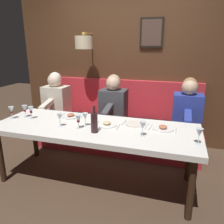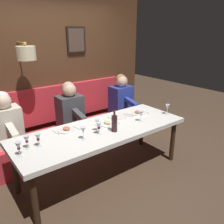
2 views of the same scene
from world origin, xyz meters
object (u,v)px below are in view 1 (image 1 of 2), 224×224
object	(u,v)px
wine_glass_2	(60,117)
wine_bottle	(94,122)
diner_middle	(56,98)
wine_glass_3	(11,110)
dining_table	(95,131)
diner_nearest	(188,108)
wine_glass_6	(199,133)
wine_glass_0	(143,126)
wine_glass_1	(25,109)
wine_glass_7	(78,119)
wine_glass_4	(31,110)
diner_near	(113,102)
wine_glass_5	(85,117)

from	to	relation	value
wine_glass_2	wine_bottle	xyz separation A→B (m)	(-0.05, -0.45, -0.00)
diner_middle	wine_glass_3	bearing A→B (deg)	173.85
dining_table	wine_glass_3	xyz separation A→B (m)	(-0.05, 1.13, 0.18)
dining_table	diner_nearest	distance (m)	1.39
dining_table	wine_glass_6	xyz separation A→B (m)	(-0.17, -1.15, 0.18)
wine_glass_0	wine_glass_1	world-z (taller)	same
diner_middle	wine_glass_7	xyz separation A→B (m)	(-1.01, -0.88, 0.04)
wine_glass_2	wine_glass_3	distance (m)	0.75
wine_glass_7	wine_glass_4	bearing A→B (deg)	78.57
wine_glass_3	wine_glass_4	size ratio (longest dim) A/B	1.00
diner_near	wine_glass_2	world-z (taller)	diner_near
diner_near	wine_glass_3	xyz separation A→B (m)	(-0.94, 1.10, 0.04)
dining_table	diner_middle	xyz separation A→B (m)	(0.88, 1.03, 0.14)
wine_glass_5	wine_glass_3	bearing A→B (deg)	91.19
dining_table	diner_middle	world-z (taller)	diner_middle
wine_glass_2	wine_glass_6	distance (m)	1.53
wine_glass_7	wine_bottle	world-z (taller)	wine_bottle
diner_near	wine_bottle	bearing A→B (deg)	-174.79
wine_glass_2	wine_glass_7	bearing A→B (deg)	-89.24
wine_glass_2	wine_glass_3	xyz separation A→B (m)	(0.08, 0.75, -0.00)
dining_table	wine_glass_7	distance (m)	0.26
diner_middle	wine_glass_3	world-z (taller)	diner_middle
diner_near	wine_glass_5	size ratio (longest dim) A/B	4.82
wine_glass_0	wine_glass_6	xyz separation A→B (m)	(-0.04, -0.55, 0.00)
diner_middle	wine_glass_4	xyz separation A→B (m)	(-0.86, -0.14, 0.04)
diner_nearest	wine_glass_7	size ratio (longest dim) A/B	4.82
diner_nearest	wine_glass_4	world-z (taller)	diner_nearest
wine_glass_3	wine_glass_5	bearing A→B (deg)	-88.81
wine_glass_5	wine_glass_6	distance (m)	1.26
diner_middle	wine_bottle	size ratio (longest dim) A/B	2.64
wine_glass_0	wine_bottle	bearing A→B (deg)	94.31
diner_nearest	wine_glass_3	distance (m)	2.39
wine_glass_4	wine_glass_1	bearing A→B (deg)	74.42
wine_glass_5	wine_glass_7	bearing A→B (deg)	155.85
wine_glass_1	wine_glass_6	size ratio (longest dim) A/B	1.00
diner_nearest	wine_glass_7	world-z (taller)	diner_nearest
diner_near	wine_glass_4	size ratio (longest dim) A/B	4.82
diner_middle	wine_bottle	world-z (taller)	diner_middle
wine_glass_0	wine_glass_1	bearing A→B (deg)	83.13
diner_nearest	wine_glass_0	size ratio (longest dim) A/B	4.82
wine_glass_3	wine_glass_6	bearing A→B (deg)	-93.03
wine_glass_1	wine_glass_0	bearing A→B (deg)	-96.87
wine_glass_3	wine_glass_7	distance (m)	0.98
diner_nearest	wine_glass_1	xyz separation A→B (m)	(-0.83, 2.07, 0.04)
wine_glass_1	wine_glass_2	bearing A→B (deg)	-106.59
diner_middle	wine_glass_4	distance (m)	0.87
wine_glass_6	wine_bottle	xyz separation A→B (m)	(-0.00, 1.08, -0.00)
wine_glass_0	diner_near	bearing A→B (deg)	31.48
wine_glass_6	diner_middle	bearing A→B (deg)	64.11
wine_glass_1	wine_glass_7	bearing A→B (deg)	-102.01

